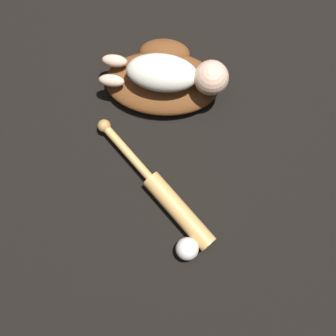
# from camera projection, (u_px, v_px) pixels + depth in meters

# --- Properties ---
(ground_plane) EXTENTS (6.00, 6.00, 0.00)m
(ground_plane) POSITION_uv_depth(u_px,v_px,m) (157.00, 76.00, 1.53)
(ground_plane) COLOR black
(baseball_glove) EXTENTS (0.40, 0.30, 0.07)m
(baseball_glove) POSITION_uv_depth(u_px,v_px,m) (163.00, 78.00, 1.49)
(baseball_glove) COLOR brown
(baseball_glove) RESTS_ON ground
(baby_figure) EXTENTS (0.40, 0.18, 0.11)m
(baby_figure) POSITION_uv_depth(u_px,v_px,m) (174.00, 74.00, 1.41)
(baby_figure) COLOR silver
(baby_figure) RESTS_ON baseball_glove
(baseball_bat) EXTENTS (0.33, 0.44, 0.06)m
(baseball_bat) POSITION_uv_depth(u_px,v_px,m) (167.00, 197.00, 1.43)
(baseball_bat) COLOR tan
(baseball_bat) RESTS_ON ground
(baseball) EXTENTS (0.07, 0.07, 0.07)m
(baseball) POSITION_uv_depth(u_px,v_px,m) (187.00, 249.00, 1.39)
(baseball) COLOR white
(baseball) RESTS_ON ground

